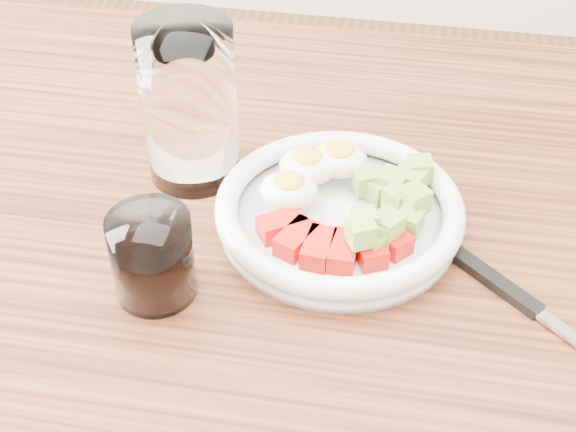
% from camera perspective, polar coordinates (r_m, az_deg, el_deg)
% --- Properties ---
extents(dining_table, '(1.50, 0.90, 0.77)m').
position_cam_1_polar(dining_table, '(0.84, 0.55, -7.26)').
color(dining_table, brown).
rests_on(dining_table, ground).
extents(bowl, '(0.24, 0.24, 0.06)m').
position_cam_1_polar(bowl, '(0.78, 3.70, 0.56)').
color(bowl, white).
rests_on(bowl, dining_table).
extents(fork, '(0.18, 0.16, 0.01)m').
position_cam_1_polar(fork, '(0.75, 16.03, -5.62)').
color(fork, black).
rests_on(fork, dining_table).
extents(water_glass, '(0.10, 0.10, 0.17)m').
position_cam_1_polar(water_glass, '(0.82, -7.03, 7.92)').
color(water_glass, white).
rests_on(water_glass, dining_table).
extents(coffee_glass, '(0.07, 0.07, 0.08)m').
position_cam_1_polar(coffee_glass, '(0.71, -9.61, -2.89)').
color(coffee_glass, white).
rests_on(coffee_glass, dining_table).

